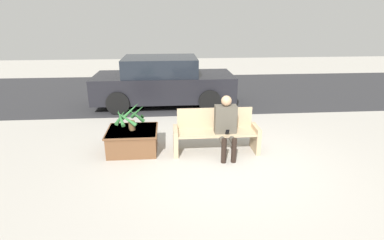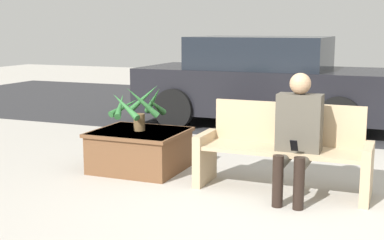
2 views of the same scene
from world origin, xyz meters
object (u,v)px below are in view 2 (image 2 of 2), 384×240
object	(u,v)px
bench	(283,150)
parked_car	(265,82)
person_seated	(297,130)
planter_box	(140,149)
potted_plant	(138,106)

from	to	relation	value
bench	parked_car	bearing A→B (deg)	107.33
person_seated	parked_car	bearing A→B (deg)	108.94
parked_car	bench	bearing A→B (deg)	-72.67
person_seated	planter_box	xyz separation A→B (m)	(-1.92, 0.32, -0.42)
parked_car	potted_plant	bearing A→B (deg)	-100.38
bench	person_seated	distance (m)	0.37
person_seated	potted_plant	bearing A→B (deg)	170.58
bench	parked_car	distance (m)	3.77
planter_box	potted_plant	bearing A→B (deg)	-166.85
parked_car	planter_box	bearing A→B (deg)	-100.22
bench	person_seated	bearing A→B (deg)	-47.07
bench	parked_car	xyz separation A→B (m)	(-1.12, 3.58, 0.33)
person_seated	parked_car	world-z (taller)	parked_car
bench	planter_box	world-z (taller)	bench
planter_box	potted_plant	xyz separation A→B (m)	(-0.01, -0.00, 0.51)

